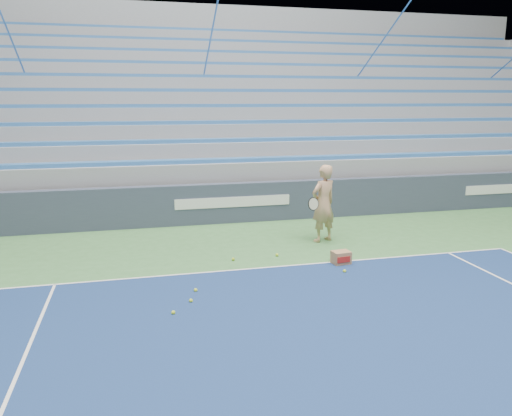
# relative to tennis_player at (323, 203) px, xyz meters

# --- Properties ---
(sponsor_barrier) EXTENTS (30.00, 0.32, 1.10)m
(sponsor_barrier) POSITION_rel_tennis_player_xyz_m (-1.74, 2.41, -0.38)
(sponsor_barrier) COLOR #353D51
(sponsor_barrier) RESTS_ON ground
(bleachers) EXTENTS (31.00, 9.15, 7.30)m
(bleachers) POSITION_rel_tennis_player_xyz_m (-1.74, 8.13, 1.43)
(bleachers) COLOR gray
(bleachers) RESTS_ON ground
(tennis_player) EXTENTS (1.00, 0.95, 1.86)m
(tennis_player) POSITION_rel_tennis_player_xyz_m (0.00, 0.00, 0.00)
(tennis_player) COLOR tan
(tennis_player) RESTS_ON ground
(ball_box) EXTENTS (0.39, 0.32, 0.27)m
(ball_box) POSITION_rel_tennis_player_xyz_m (-0.24, -1.70, -0.79)
(ball_box) COLOR #9E734C
(ball_box) RESTS_ON ground
(tennis_ball_0) EXTENTS (0.07, 0.07, 0.07)m
(tennis_ball_0) POSITION_rel_tennis_player_xyz_m (-0.39, -2.22, -0.90)
(tennis_ball_0) COLOR #C0DC2D
(tennis_ball_0) RESTS_ON ground
(tennis_ball_1) EXTENTS (0.07, 0.07, 0.07)m
(tennis_ball_1) POSITION_rel_tennis_player_xyz_m (-3.50, -2.99, -0.90)
(tennis_ball_1) COLOR #C0DC2D
(tennis_ball_1) RESTS_ON ground
(tennis_ball_2) EXTENTS (0.07, 0.07, 0.07)m
(tennis_ball_2) POSITION_rel_tennis_player_xyz_m (-1.40, -0.90, -0.90)
(tennis_ball_2) COLOR #C0DC2D
(tennis_ball_2) RESTS_ON ground
(tennis_ball_3) EXTENTS (0.07, 0.07, 0.07)m
(tennis_ball_3) POSITION_rel_tennis_player_xyz_m (-3.37, -2.54, -0.90)
(tennis_ball_3) COLOR #C0DC2D
(tennis_ball_3) RESTS_ON ground
(tennis_ball_4) EXTENTS (0.07, 0.07, 0.07)m
(tennis_ball_4) POSITION_rel_tennis_player_xyz_m (-3.83, -3.41, -0.90)
(tennis_ball_4) COLOR #C0DC2D
(tennis_ball_4) RESTS_ON ground
(tennis_ball_5) EXTENTS (0.07, 0.07, 0.07)m
(tennis_ball_5) POSITION_rel_tennis_player_xyz_m (-2.38, -0.96, -0.90)
(tennis_ball_5) COLOR #C0DC2D
(tennis_ball_5) RESTS_ON ground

